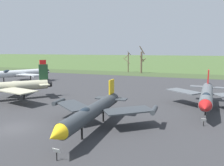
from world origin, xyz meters
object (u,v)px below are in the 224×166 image
at_px(jet_fighter_rear_right, 0,87).
at_px(jet_fighter_front_left, 17,73).
at_px(jet_fighter_rear_left, 207,95).
at_px(info_placard_rear_left, 204,121).
at_px(jet_fighter_front_right, 94,111).
at_px(info_placard_front_right, 57,153).

bearing_deg(jet_fighter_rear_right, jet_fighter_front_left, 126.12).
height_order(jet_fighter_front_left, jet_fighter_rear_left, jet_fighter_front_left).
xyz_separation_m(jet_fighter_rear_left, info_placard_rear_left, (-0.54, -6.69, -1.55)).
xyz_separation_m(jet_fighter_front_right, jet_fighter_rear_right, (-18.49, 6.29, 0.24)).
bearing_deg(jet_fighter_rear_left, info_placard_front_right, -120.54).
bearing_deg(info_placard_rear_left, jet_fighter_front_left, 156.90).
relative_size(jet_fighter_front_left, jet_fighter_front_right, 1.12).
relative_size(info_placard_front_right, info_placard_rear_left, 1.10).
bearing_deg(jet_fighter_front_right, info_placard_rear_left, 24.87).
xyz_separation_m(info_placard_front_right, jet_fighter_rear_left, (10.57, 17.92, 1.48)).
height_order(jet_fighter_front_left, info_placard_front_right, jet_fighter_front_left).
height_order(info_placard_front_right, info_placard_rear_left, info_placard_front_right).
bearing_deg(jet_fighter_rear_left, jet_fighter_front_left, 165.66).
relative_size(jet_fighter_rear_left, info_placard_rear_left, 16.61).
relative_size(jet_fighter_front_left, info_placard_rear_left, 17.24).
height_order(jet_fighter_front_left, info_placard_rear_left, jet_fighter_front_left).
xyz_separation_m(jet_fighter_front_right, info_placard_front_right, (0.14, -6.52, -1.35)).
bearing_deg(info_placard_rear_left, jet_fighter_rear_left, 85.39).
height_order(jet_fighter_front_right, jet_fighter_rear_right, jet_fighter_rear_right).
height_order(jet_fighter_front_left, jet_fighter_front_right, jet_fighter_front_left).
height_order(jet_fighter_front_left, jet_fighter_rear_right, jet_fighter_rear_right).
bearing_deg(info_placard_front_right, jet_fighter_front_left, 136.62).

